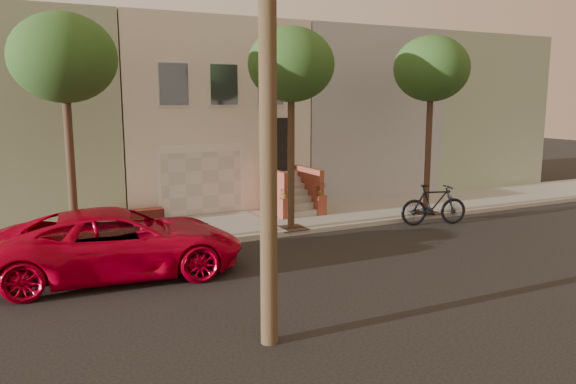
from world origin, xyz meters
name	(u,v)px	position (x,y,z in m)	size (l,w,h in m)	color
ground	(325,270)	(0.00, 0.00, 0.00)	(90.00, 90.00, 0.00)	black
sidewalk	(245,225)	(0.00, 5.35, 0.07)	(40.00, 3.70, 0.15)	gray
house_row	(192,113)	(0.00, 11.19, 3.64)	(33.10, 11.70, 7.00)	beige
tree_left	(64,59)	(-5.50, 3.90, 5.26)	(2.70, 2.57, 6.30)	#2D2116
tree_mid	(291,66)	(1.00, 3.90, 5.26)	(2.70, 2.57, 6.30)	#2D2116
tree_right	(431,70)	(6.50, 3.90, 5.26)	(2.70, 2.57, 6.30)	#2D2116
pickup_truck	(120,243)	(-4.67, 1.88, 0.82)	(2.73, 5.92, 1.65)	#BE001D
motorcycle	(434,205)	(5.87, 2.76, 0.70)	(0.66, 2.33, 1.40)	black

